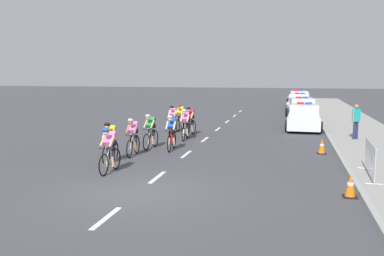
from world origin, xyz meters
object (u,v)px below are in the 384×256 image
Objects in this scene: police_car_third at (300,103)px; cyclist_sixth at (185,124)px; police_car_nearest at (304,118)px; traffic_cone_near at (350,186)px; traffic_cone_mid at (322,146)px; cyclist_fourth at (150,131)px; cyclist_ninth at (190,121)px; cyclist_second at (110,142)px; cyclist_seventh at (173,119)px; police_car_second at (301,109)px; cyclist_lead at (110,149)px; cyclist_fifth at (172,132)px; crowd_barrier_front at (370,160)px; police_car_furthest at (298,99)px; spectator_closest at (356,119)px; cyclist_eighth at (180,117)px; cyclist_third at (133,136)px.

cyclist_sixth is at bearing -108.68° from police_car_third.
police_car_nearest is 6.96× the size of traffic_cone_near.
police_car_nearest reaches higher than traffic_cone_mid.
cyclist_fourth is 1.00× the size of cyclist_ninth.
cyclist_second is 0.39× the size of police_car_nearest.
traffic_cone_near is (6.69, -10.18, -0.48)m from cyclist_ninth.
police_car_second is at bearing 51.89° from cyclist_seventh.
traffic_cone_mid is (6.38, -3.86, -0.48)m from cyclist_ninth.
traffic_cone_mid is (-0.30, 6.32, 0.00)m from traffic_cone_near.
cyclist_lead is at bearing -94.64° from cyclist_ninth.
police_car_second is at bearing 92.29° from traffic_cone_near.
cyclist_fifth reaches higher than crowd_barrier_front.
crowd_barrier_front is at bearing -86.08° from police_car_third.
cyclist_seventh reaches higher than traffic_cone_near.
police_car_third is 7.09× the size of traffic_cone_near.
police_car_furthest reaches higher than traffic_cone_near.
cyclist_sixth is 2.53m from cyclist_seventh.
cyclist_sixth is 1.00× the size of cyclist_ninth.
crowd_barrier_front is (1.62, -29.19, -0.03)m from police_car_furthest.
cyclist_fifth is at bearing -152.19° from spectator_closest.
cyclist_seventh is at bearing 104.60° from cyclist_fifth.
police_car_third is at bearing 91.77° from traffic_cone_near.
cyclist_sixth is at bearing -86.58° from cyclist_ninth.
police_car_furthest is at bearing 90.00° from police_car_second.
cyclist_seventh is (-1.34, 5.14, 0.00)m from cyclist_fifth.
police_car_second is 1.00× the size of police_car_furthest.
cyclist_second is at bearing -92.40° from cyclist_eighth.
spectator_closest is (8.09, 1.28, 0.30)m from cyclist_sixth.
cyclist_ninth is at bearing 85.36° from cyclist_lead.
cyclist_sixth is 7.85m from police_car_nearest.
cyclist_sixth is (-0.10, 2.93, 0.00)m from cyclist_fifth.
spectator_closest reaches higher than cyclist_ninth.
police_car_nearest reaches higher than cyclist_fourth.
crowd_barrier_front is at bearing -86.82° from police_car_furthest.
police_car_second is 1.00× the size of police_car_third.
cyclist_second is 0.38× the size of police_car_third.
spectator_closest is at bearing -1.40° from cyclist_ninth.
cyclist_fourth is 5.90m from cyclist_eighth.
cyclist_seventh is (-0.33, 4.90, 0.00)m from cyclist_fourth.
cyclist_seventh is 13.44m from traffic_cone_near.
traffic_cone_mid is at bearing -86.31° from police_car_nearest.
police_car_third reaches higher than cyclist_fourth.
cyclist_third is at bearing 75.69° from cyclist_second.
traffic_cone_near is at bearing -88.23° from police_car_third.
cyclist_fourth and cyclist_seventh have the same top height.
police_car_nearest is 0.98× the size of police_car_furthest.
crowd_barrier_front is at bearing -49.06° from cyclist_eighth.
cyclist_second is at bearing -143.13° from spectator_closest.
cyclist_ninth is at bearing 78.77° from cyclist_fourth.
traffic_cone_mid is at bearing -31.27° from cyclist_seventh.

